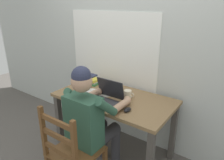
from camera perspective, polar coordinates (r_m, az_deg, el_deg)
The scene contains 13 objects.
ground_plane at distance 2.77m, azimuth 0.49°, elevation -18.78°, with size 8.00×8.00×0.00m, color #56514C.
back_wall at distance 2.55m, azimuth 6.09°, elevation 10.01°, with size 6.00×0.08×2.60m.
desk at distance 2.42m, azimuth 0.53°, elevation -6.91°, with size 1.33×0.70×0.75m.
seated_person at distance 2.09m, azimuth -5.64°, elevation -10.39°, with size 0.50×0.60×1.25m.
wooden_chair at distance 2.05m, azimuth -10.82°, elevation -18.97°, with size 0.42×0.42×0.94m.
laptop at distance 2.24m, azimuth -1.74°, elevation -4.65°, with size 0.33×0.29×0.23m.
computer_mouse at distance 2.07m, azimuth 4.18°, elevation -8.02°, with size 0.06×0.10×0.03m, color black.
coffee_mug_white at distance 2.33m, azimuth 4.31°, elevation -3.86°, with size 0.12×0.09×0.09m.
coffee_mug_dark at distance 2.55m, azimuth -7.14°, elevation -1.80°, with size 0.11×0.08×0.09m.
book_stack_main at distance 2.72m, azimuth -5.49°, elevation -0.28°, with size 0.19×0.15×0.08m.
paper_pile_near_laptop at distance 2.45m, azimuth -2.92°, elevation -3.56°, with size 0.25×0.17×0.01m, color silver.
paper_pile_back_corner at distance 2.16m, azimuth 0.19°, elevation -7.01°, with size 0.19×0.19×0.01m, color silver.
paper_pile_side at distance 2.51m, azimuth -7.28°, elevation -3.09°, with size 0.21×0.19×0.01m, color white.
Camera 1 is at (1.22, -1.76, 1.76)m, focal length 33.70 mm.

